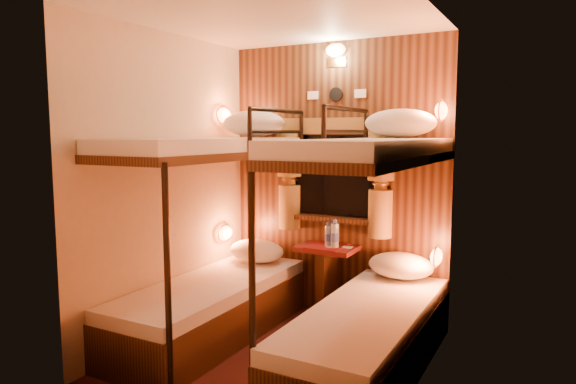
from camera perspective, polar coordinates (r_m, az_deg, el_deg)
The scene contains 22 objects.
floor at distance 3.94m, azimuth -1.02°, elevation -17.73°, with size 2.10×2.10×0.00m, color #350E0E.
ceiling at distance 3.67m, azimuth -1.10°, elevation 18.84°, with size 2.10×2.10×0.00m, color silver.
wall_back at distance 4.55m, azimuth 5.43°, elevation 1.25°, with size 2.40×2.40×0.00m, color #C6B293.
wall_front at distance 2.75m, azimuth -11.83°, elevation -2.35°, with size 2.40×2.40×0.00m, color #C6B293.
wall_left at distance 4.19m, azimuth -13.07°, elevation 0.65°, with size 2.40×2.40×0.00m, color #C6B293.
wall_right at distance 3.24m, azimuth 14.53°, elevation -1.08°, with size 2.40×2.40×0.00m, color #C6B293.
back_panel at distance 4.54m, azimuth 5.35°, elevation 1.24°, with size 2.00×0.03×2.40m, color black.
bunk_left at distance 4.14m, azimuth -8.49°, elevation -8.36°, with size 0.72×1.90×1.82m.
bunk_right at distance 3.55m, azimuth 8.87°, elevation -10.93°, with size 0.72×1.90×1.82m.
window at distance 4.51m, azimuth 5.20°, elevation 0.96°, with size 1.00×0.12×0.79m.
curtains at distance 4.47m, azimuth 5.04°, elevation 1.98°, with size 1.10×0.22×1.00m.
back_fixtures at distance 4.53m, azimuth 5.32°, elevation 14.49°, with size 0.54×0.09×0.48m.
reading_lamps at distance 4.23m, azimuth 3.59°, elevation 1.41°, with size 2.00×0.20×1.25m.
table at distance 4.51m, azimuth 4.32°, elevation -8.94°, with size 0.50×0.34×0.66m.
bottle_left at distance 4.42m, azimuth 4.49°, elevation -4.91°, with size 0.06×0.06×0.21m.
bottle_right at distance 4.38m, azimuth 5.23°, elevation -4.85°, with size 0.07×0.07×0.24m.
sachet_a at distance 4.42m, azimuth 6.59°, elevation -6.10°, with size 0.08×0.06×0.01m, color silver.
sachet_b at distance 4.41m, azimuth 4.84°, elevation -6.11°, with size 0.08×0.06×0.01m, color silver.
pillow_lower_left at distance 4.68m, azimuth -3.52°, elevation -6.53°, with size 0.52×0.37×0.20m, color silver.
pillow_lower_right at distance 4.26m, azimuth 12.42°, elevation -7.98°, with size 0.53×0.38×0.21m, color silver.
pillow_upper_left at distance 4.53m, azimuth -3.85°, elevation 7.60°, with size 0.58×0.42×0.23m, color silver.
pillow_upper_right at distance 4.02m, azimuth 12.38°, elevation 7.50°, with size 0.55×0.39×0.22m, color silver.
Camera 1 is at (1.76, -3.13, 1.62)m, focal length 32.00 mm.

